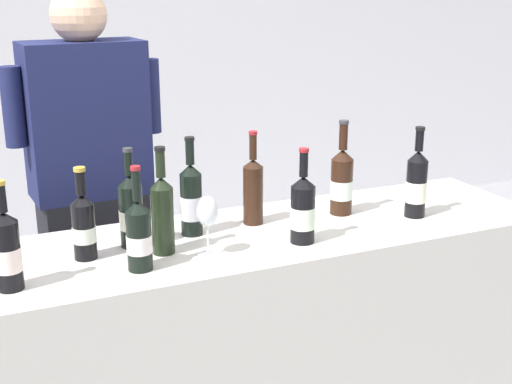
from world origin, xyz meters
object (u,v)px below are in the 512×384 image
Objects in this scene: wine_glass at (207,214)px; wine_bottle_3 at (84,225)px; wine_bottle_4 at (162,212)px; wine_bottle_9 at (416,184)px; wine_bottle_2 at (7,251)px; wine_bottle_6 at (191,199)px; wine_bottle_5 at (131,211)px; wine_bottle_7 at (303,210)px; person_server at (93,213)px; wine_bottle_0 at (139,235)px; wine_bottle_1 at (253,189)px; wine_bottle_8 at (342,181)px.

wine_bottle_3 is at bearing 159.67° from wine_glass.
wine_bottle_9 is at bearing -1.54° from wine_bottle_4.
wine_bottle_6 is at bearing 19.22° from wine_bottle_2.
wine_bottle_4 is at bearing -51.76° from wine_bottle_5.
person_server is at bearing 125.21° from wine_bottle_7.
wine_bottle_0 is 0.96× the size of wine_bottle_1.
wine_bottle_7 is at bearing -34.91° from wine_bottle_6.
wine_bottle_8 is (0.83, 0.21, 0.01)m from wine_bottle_0.
wine_bottle_9 is at bearing -10.54° from wine_bottle_6.
wine_bottle_2 is 0.60m from wine_glass.
wine_bottle_1 is 1.72× the size of wine_glass.
wine_bottle_0 is 0.85m from wine_bottle_8.
wine_bottle_3 is 0.17m from wine_bottle_5.
wine_bottle_0 is 0.37m from wine_bottle_2.
wine_bottle_1 is 1.00× the size of wine_bottle_9.
person_server is (0.14, 0.64, -0.18)m from wine_bottle_3.
wine_bottle_1 is 1.14× the size of wine_bottle_3.
wine_bottle_6 reaches higher than wine_bottle_9.
wine_glass is at bearing -176.42° from wine_bottle_9.
wine_glass is at bearing 0.88° from wine_bottle_2.
wine_bottle_3 is 0.17× the size of person_server.
wine_bottle_4 is at bearing 43.93° from wine_bottle_0.
wine_bottle_5 is (0.03, 0.20, 0.01)m from wine_bottle_0.
wine_bottle_8 is at bearing 3.33° from wine_bottle_3.
wine_bottle_4 reaches higher than wine_glass.
wine_bottle_9 is at bearing 7.58° from wine_bottle_7.
wine_bottle_8 is at bearing -35.15° from person_server.
wine_bottle_8 is at bearing 0.95° from wine_bottle_5.
wine_bottle_0 is 1.64× the size of wine_glass.
wine_bottle_2 is 0.44m from wine_bottle_5.
wine_bottle_7 is (0.08, -0.24, -0.01)m from wine_bottle_1.
wine_bottle_3 is 0.84× the size of wine_bottle_8.
wine_bottle_6 is 0.58m from wine_bottle_8.
wine_bottle_1 is at bearing 8.14° from wine_bottle_3.
wine_bottle_3 is 0.71m from wine_bottle_7.
wine_bottle_3 is 0.89× the size of wine_bottle_5.
wine_bottle_1 reaches higher than wine_glass.
wine_bottle_2 is at bearing -164.81° from wine_bottle_1.
wine_bottle_6 reaches higher than wine_bottle_2.
wine_bottle_4 is 0.99× the size of wine_bottle_8.
wine_bottle_4 is at bearing 147.71° from wine_glass.
person_server reaches higher than wine_bottle_7.
wine_bottle_3 is at bearing -102.28° from person_server.
wine_bottle_2 is 1.22m from wine_bottle_8.
wine_bottle_0 is at bearing -179.38° from wine_bottle_7.
wine_bottle_8 is at bearing 9.44° from wine_bottle_2.
wine_bottle_0 is 0.96× the size of wine_bottle_9.
wine_bottle_2 is 1.62× the size of wine_glass.
wine_bottle_8 reaches higher than wine_bottle_9.
wine_bottle_6 is (0.24, 0.23, 0.01)m from wine_bottle_0.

